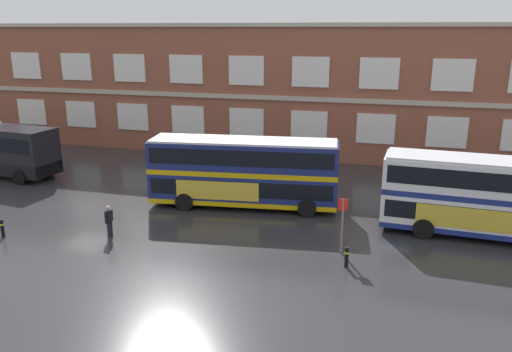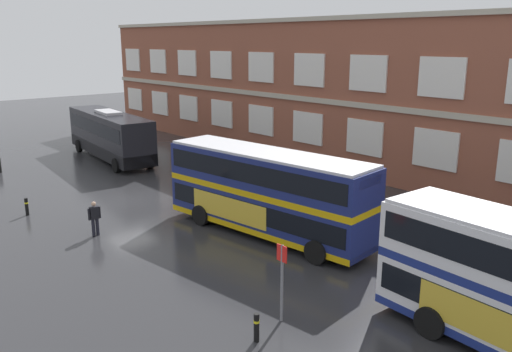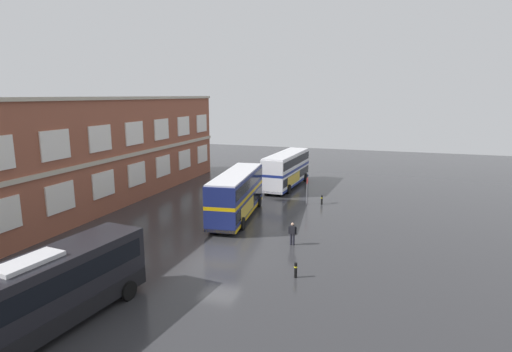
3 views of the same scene
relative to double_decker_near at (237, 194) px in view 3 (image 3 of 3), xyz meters
name	(u,v)px [view 3 (image 3 of 3)]	position (x,y,z in m)	size (l,w,h in m)	color
ground_plane	(193,256)	(-9.41, -0.33, -2.15)	(120.00, 120.00, 0.00)	#2B2B2D
brick_terminal_building	(17,166)	(-8.35, 15.65, 3.04)	(56.40, 8.19, 10.67)	brown
double_decker_near	(237,194)	(0.00, 0.00, 0.00)	(11.23, 3.86, 4.07)	navy
double_decker_middle	(287,169)	(13.55, -1.21, 0.00)	(11.13, 3.35, 4.07)	silver
touring_coach	(33,300)	(-20.35, 1.92, -0.24)	(12.21, 3.90, 3.80)	black
waiting_passenger	(292,233)	(-5.23, -6.33, -1.22)	(0.25, 0.63, 1.70)	black
bus_stand_flag	(307,188)	(6.36, -5.10, -0.51)	(0.44, 0.10, 2.70)	slate
safety_bollard_west	(296,270)	(-10.52, -7.78, -1.66)	(0.19, 0.19, 0.95)	black
safety_bollard_east	(322,200)	(6.75, -6.55, -1.66)	(0.19, 0.19, 0.95)	black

